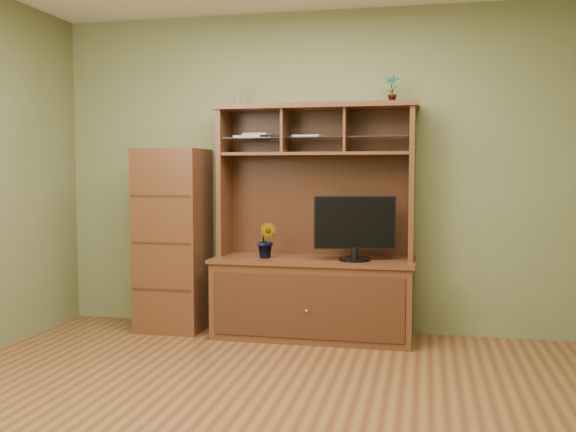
% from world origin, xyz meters
% --- Properties ---
extents(room, '(4.54, 4.04, 2.74)m').
position_xyz_m(room, '(0.00, 0.00, 1.35)').
color(room, '#5B311A').
rests_on(room, ground).
extents(media_hutch, '(1.66, 0.61, 1.90)m').
position_xyz_m(media_hutch, '(0.03, 1.73, 0.52)').
color(media_hutch, '#442713').
rests_on(media_hutch, room).
extents(monitor, '(0.64, 0.25, 0.51)m').
position_xyz_m(monitor, '(0.38, 1.64, 0.92)').
color(monitor, black).
rests_on(monitor, media_hutch).
extents(orchid_plant, '(0.19, 0.16, 0.29)m').
position_xyz_m(orchid_plant, '(-0.34, 1.65, 0.80)').
color(orchid_plant, '#325B1F').
rests_on(orchid_plant, media_hutch).
extents(top_plant, '(0.14, 0.11, 0.23)m').
position_xyz_m(top_plant, '(0.65, 1.80, 2.01)').
color(top_plant, '#386122').
rests_on(top_plant, media_hutch).
extents(reed_diffuser, '(0.06, 0.06, 0.29)m').
position_xyz_m(reed_diffuser, '(-0.63, 1.80, 2.01)').
color(reed_diffuser, silver).
rests_on(reed_diffuser, media_hutch).
extents(magazines, '(0.74, 0.21, 0.04)m').
position_xyz_m(magazines, '(-0.34, 1.80, 1.65)').
color(magazines, '#A7A7AC').
rests_on(magazines, media_hutch).
extents(side_cabinet, '(0.55, 0.50, 1.55)m').
position_xyz_m(side_cabinet, '(-1.19, 1.73, 0.77)').
color(side_cabinet, '#442713').
rests_on(side_cabinet, room).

